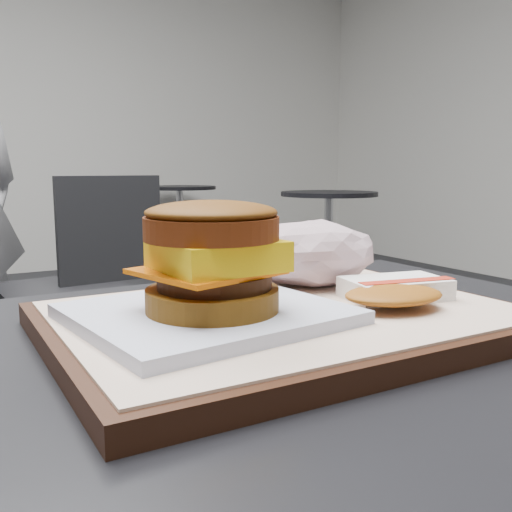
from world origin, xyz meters
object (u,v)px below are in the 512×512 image
object	(u,v)px
hash_brown	(394,291)
neighbor_chair	(79,276)
breakfast_sandwich	(211,271)
serving_tray	(285,320)
crumpled_wrapper	(308,252)

from	to	relation	value
hash_brown	neighbor_chair	xyz separation A→B (m)	(0.12, 1.77, -0.29)
hash_brown	breakfast_sandwich	bearing A→B (deg)	172.28
serving_tray	neighbor_chair	distance (m)	1.77
breakfast_sandwich	crumpled_wrapper	distance (m)	0.17
hash_brown	crumpled_wrapper	bearing A→B (deg)	99.42
serving_tray	neighbor_chair	bearing A→B (deg)	82.95
neighbor_chair	crumpled_wrapper	bearing A→B (deg)	-94.81
serving_tray	hash_brown	world-z (taller)	hash_brown
serving_tray	breakfast_sandwich	bearing A→B (deg)	-173.51
breakfast_sandwich	neighbor_chair	world-z (taller)	breakfast_sandwich
serving_tray	hash_brown	xyz separation A→B (m)	(0.09, -0.03, 0.02)
crumpled_wrapper	hash_brown	bearing A→B (deg)	-80.58
serving_tray	crumpled_wrapper	xyz separation A→B (m)	(0.07, 0.08, 0.04)
neighbor_chair	breakfast_sandwich	bearing A→B (deg)	-99.33
breakfast_sandwich	crumpled_wrapper	size ratio (longest dim) A/B	1.44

